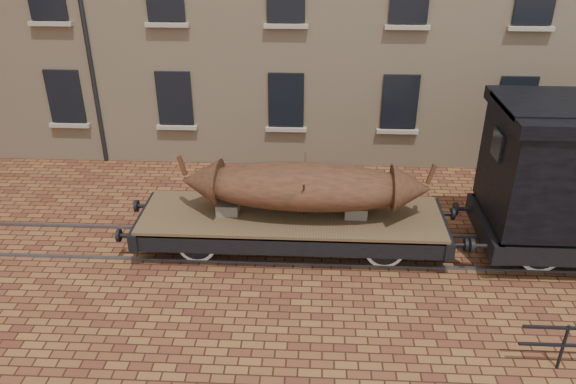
{
  "coord_description": "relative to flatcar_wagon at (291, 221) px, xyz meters",
  "views": [
    {
      "loc": [
        -1.59,
        -11.76,
        7.69
      ],
      "look_at": [
        -2.21,
        0.5,
        1.3
      ],
      "focal_mm": 35.0,
      "sensor_mm": 36.0,
      "label": 1
    }
  ],
  "objects": [
    {
      "name": "iron_boat",
      "position": [
        0.31,
        -0.0,
        0.96
      ],
      "size": [
        5.99,
        1.78,
        1.46
      ],
      "color": "#5A2F1B",
      "rests_on": "flatcar_wagon"
    },
    {
      "name": "ground",
      "position": [
        2.11,
        -0.0,
        -0.77
      ],
      "size": [
        90.0,
        90.0,
        0.0
      ],
      "primitive_type": "plane",
      "color": "#52281B"
    },
    {
      "name": "rail_track",
      "position": [
        2.11,
        -0.0,
        -0.74
      ],
      "size": [
        30.0,
        1.52,
        0.06
      ],
      "color": "#59595E",
      "rests_on": "ground"
    },
    {
      "name": "flatcar_wagon",
      "position": [
        0.0,
        0.0,
        0.0
      ],
      "size": [
        8.17,
        2.21,
        1.23
      ],
      "color": "brown",
      "rests_on": "ground"
    }
  ]
}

